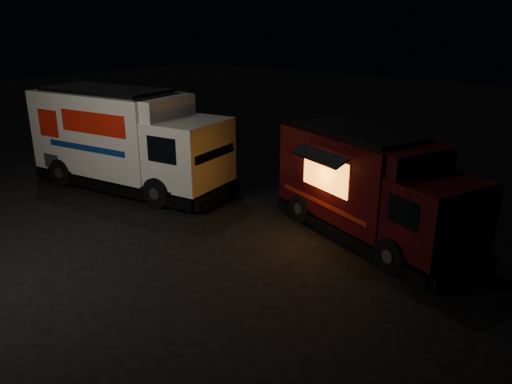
# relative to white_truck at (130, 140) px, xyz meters

# --- Properties ---
(ground) EXTENTS (80.00, 80.00, 0.00)m
(ground) POSITION_rel_white_truck_xyz_m (4.54, -2.50, -1.65)
(ground) COLOR black
(ground) RESTS_ON ground
(white_truck) EXTENTS (7.60, 3.61, 3.31)m
(white_truck) POSITION_rel_white_truck_xyz_m (0.00, 0.00, 0.00)
(white_truck) COLOR silver
(white_truck) RESTS_ON ground
(red_truck) EXTENTS (6.33, 4.06, 2.76)m
(red_truck) POSITION_rel_white_truck_xyz_m (8.29, 1.38, -0.27)
(red_truck) COLOR #3C0B11
(red_truck) RESTS_ON ground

